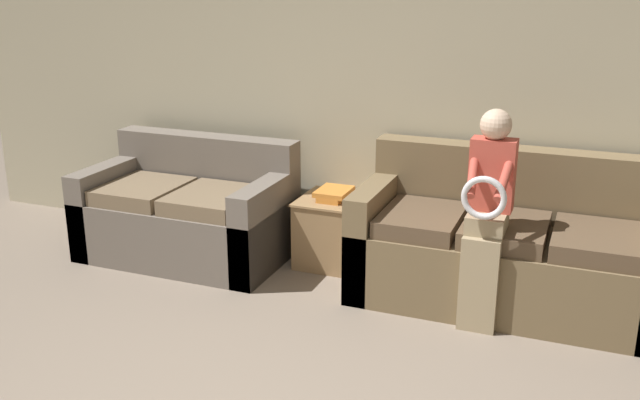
% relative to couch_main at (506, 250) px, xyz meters
% --- Properties ---
extents(wall_back, '(7.62, 0.06, 2.55)m').
position_rel_couch_main_xyz_m(wall_back, '(-0.77, 0.47, 0.93)').
color(wall_back, '#BCB293').
rests_on(wall_back, ground_plane).
extents(couch_main, '(1.89, 0.88, 0.95)m').
position_rel_couch_main_xyz_m(couch_main, '(0.00, 0.00, 0.00)').
color(couch_main, brown).
rests_on(couch_main, ground_plane).
extents(couch_side, '(1.48, 0.87, 0.86)m').
position_rel_couch_main_xyz_m(couch_side, '(-2.31, -0.07, -0.03)').
color(couch_side, '#70665B').
rests_on(couch_side, ground_plane).
extents(child_left_seated, '(0.26, 0.38, 1.29)m').
position_rel_couch_main_xyz_m(child_left_seated, '(-0.09, -0.36, 0.38)').
color(child_left_seated, tan).
rests_on(child_left_seated, ground_plane).
extents(side_shelf, '(0.50, 0.51, 0.50)m').
position_rel_couch_main_xyz_m(side_shelf, '(-1.23, 0.17, -0.09)').
color(side_shelf, '#9E7A51').
rests_on(side_shelf, ground_plane).
extents(book_stack, '(0.22, 0.28, 0.07)m').
position_rel_couch_main_xyz_m(book_stack, '(-1.24, 0.15, 0.19)').
color(book_stack, orange).
rests_on(book_stack, side_shelf).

